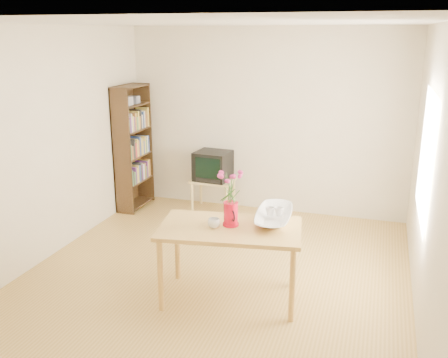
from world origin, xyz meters
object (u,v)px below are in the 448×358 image
(pitcher, at_px, (231,215))
(bowl, at_px, (274,196))
(television, at_px, (213,165))
(mug, at_px, (214,223))
(table, at_px, (230,235))

(pitcher, relative_size, bowl, 0.46)
(bowl, relative_size, television, 1.00)
(mug, distance_m, television, 2.59)
(television, bearing_deg, table, -62.44)
(table, distance_m, bowl, 0.57)
(table, height_order, pitcher, pitcher)
(table, distance_m, television, 2.57)
(pitcher, distance_m, bowl, 0.46)
(table, xyz_separation_m, mug, (-0.14, -0.07, 0.13))
(bowl, bearing_deg, television, 122.77)
(table, bearing_deg, television, 103.76)
(bowl, bearing_deg, table, -139.79)
(bowl, xyz_separation_m, television, (-1.34, 2.08, -0.32))
(mug, bearing_deg, bowl, 165.78)
(table, distance_m, pitcher, 0.20)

